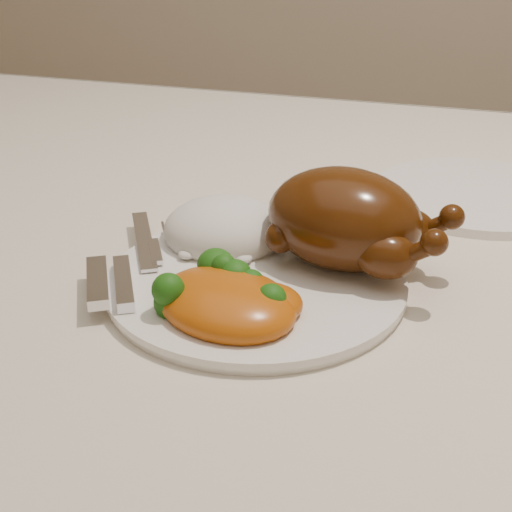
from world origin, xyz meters
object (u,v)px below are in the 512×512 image
(dinner_plate, at_px, (256,283))
(side_plate, at_px, (476,194))
(dining_table, at_px, (302,318))
(roast_chicken, at_px, (348,220))

(dinner_plate, bearing_deg, side_plate, 57.09)
(dining_table, distance_m, roast_chicken, 0.18)
(side_plate, bearing_deg, dinner_plate, -122.91)
(dinner_plate, relative_size, roast_chicken, 1.43)
(dinner_plate, distance_m, side_plate, 0.31)
(dining_table, distance_m, dinner_plate, 0.17)
(side_plate, xyz_separation_m, roast_chicken, (-0.10, -0.21, 0.05))
(dining_table, xyz_separation_m, roast_chicken, (0.06, -0.08, 0.15))
(dining_table, distance_m, side_plate, 0.23)
(dining_table, relative_size, roast_chicken, 9.25)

